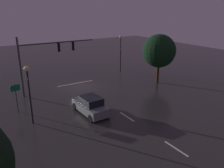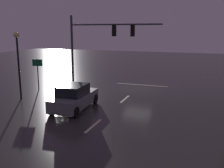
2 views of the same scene
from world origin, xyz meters
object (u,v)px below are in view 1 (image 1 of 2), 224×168
object	(u,v)px
tree_left_far	(159,51)
traffic_signal_assembly	(46,54)
street_lamp_right_kerb	(28,84)
route_sign	(16,92)
car_approaching	(90,106)
street_lamp_left_kerb	(121,47)

from	to	relation	value
tree_left_far	traffic_signal_assembly	bearing A→B (deg)	-17.80
street_lamp_right_kerb	tree_left_far	size ratio (longest dim) A/B	0.80
route_sign	street_lamp_right_kerb	bearing A→B (deg)	100.94
traffic_signal_assembly	street_lamp_right_kerb	distance (m)	7.97
car_approaching	street_lamp_left_kerb	xyz separation A→B (m)	(-10.77, -10.75, 3.07)
car_approaching	street_lamp_left_kerb	world-z (taller)	street_lamp_left_kerb
street_lamp_left_kerb	street_lamp_right_kerb	size ratio (longest dim) A/B	1.09
traffic_signal_assembly	street_lamp_left_kerb	world-z (taller)	traffic_signal_assembly
street_lamp_left_kerb	route_sign	distance (m)	17.93
car_approaching	street_lamp_right_kerb	bearing A→B (deg)	-10.02
traffic_signal_assembly	tree_left_far	bearing A→B (deg)	162.20
street_lamp_left_kerb	street_lamp_right_kerb	xyz separation A→B (m)	(15.91, 9.85, -0.28)
street_lamp_right_kerb	tree_left_far	world-z (taller)	tree_left_far
car_approaching	tree_left_far	world-z (taller)	tree_left_far
car_approaching	route_sign	world-z (taller)	route_sign
traffic_signal_assembly	car_approaching	bearing A→B (deg)	100.44
traffic_signal_assembly	tree_left_far	size ratio (longest dim) A/B	1.40
street_lamp_right_kerb	route_sign	xyz separation A→B (m)	(0.60, -3.13, -1.58)
car_approaching	street_lamp_left_kerb	distance (m)	15.52
route_sign	tree_left_far	size ratio (longest dim) A/B	0.44
street_lamp_left_kerb	street_lamp_right_kerb	distance (m)	18.71
street_lamp_left_kerb	traffic_signal_assembly	bearing A→B (deg)	13.07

